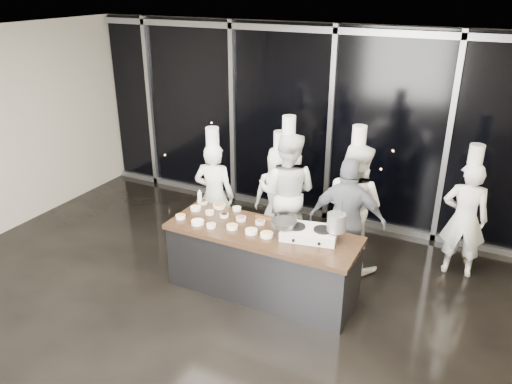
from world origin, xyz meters
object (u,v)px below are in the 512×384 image
(stock_pot, at_px, (336,222))
(chef_far_left, at_px, (214,195))
(frying_pan, at_px, (283,223))
(chef_left, at_px, (279,194))
(guest, at_px, (347,221))
(stove, at_px, (309,233))
(demo_counter, at_px, (262,262))
(chef_center, at_px, (287,192))
(chef_right, at_px, (353,205))
(chef_side, at_px, (465,218))

(stock_pot, distance_m, chef_far_left, 2.21)
(frying_pan, bearing_deg, chef_left, 104.77)
(chef_left, height_order, guest, chef_left)
(stove, bearing_deg, demo_counter, 178.82)
(stock_pot, distance_m, chef_center, 1.52)
(guest, bearing_deg, chef_far_left, -7.49)
(stove, distance_m, frying_pan, 0.34)
(chef_left, xyz_separation_m, chef_center, (0.21, -0.19, 0.14))
(chef_left, xyz_separation_m, guest, (1.25, -0.58, 0.08))
(stove, bearing_deg, guest, 58.25)
(stove, relative_size, stock_pot, 3.33)
(chef_right, bearing_deg, chef_left, 10.77)
(demo_counter, xyz_separation_m, guest, (0.85, 0.82, 0.41))
(chef_left, bearing_deg, stock_pot, 112.88)
(stock_pot, xyz_separation_m, chef_side, (1.33, 1.49, -0.30))
(demo_counter, height_order, chef_center, chef_center)
(guest, bearing_deg, demo_counter, 36.12)
(demo_counter, relative_size, chef_right, 1.19)
(chef_right, xyz_separation_m, chef_side, (1.41, 0.44, -0.08))
(stove, distance_m, chef_left, 1.63)
(demo_counter, relative_size, chef_center, 1.19)
(stove, xyz_separation_m, chef_side, (1.64, 1.55, -0.12))
(demo_counter, height_order, chef_far_left, chef_far_left)
(chef_right, relative_size, chef_side, 1.10)
(chef_right, bearing_deg, chef_side, -142.96)
(demo_counter, height_order, chef_right, chef_right)
(stove, bearing_deg, chef_side, 32.05)
(frying_pan, distance_m, chef_right, 1.31)
(chef_left, height_order, chef_side, chef_side)
(chef_left, bearing_deg, guest, 131.63)
(chef_center, relative_size, chef_side, 1.10)
(chef_far_left, height_order, chef_side, same)
(frying_pan, bearing_deg, stock_pot, 1.06)
(chef_far_left, bearing_deg, frying_pan, 139.71)
(demo_counter, height_order, frying_pan, frying_pan)
(chef_far_left, height_order, chef_left, chef_far_left)
(stove, distance_m, chef_center, 1.34)
(chef_center, bearing_deg, guest, 152.40)
(stove, relative_size, chef_side, 0.39)
(guest, bearing_deg, stock_pot, 86.40)
(chef_far_left, distance_m, chef_side, 3.52)
(chef_far_left, xyz_separation_m, chef_center, (1.01, 0.39, 0.08))
(chef_right, bearing_deg, stock_pot, 114.26)
(stock_pot, xyz_separation_m, chef_right, (-0.08, 1.05, -0.23))
(demo_counter, bearing_deg, chef_center, 98.53)
(chef_left, bearing_deg, frying_pan, 92.50)
(frying_pan, relative_size, chef_left, 0.32)
(demo_counter, distance_m, stove, 0.78)
(chef_left, distance_m, guest, 1.38)
(chef_far_left, height_order, chef_right, chef_right)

